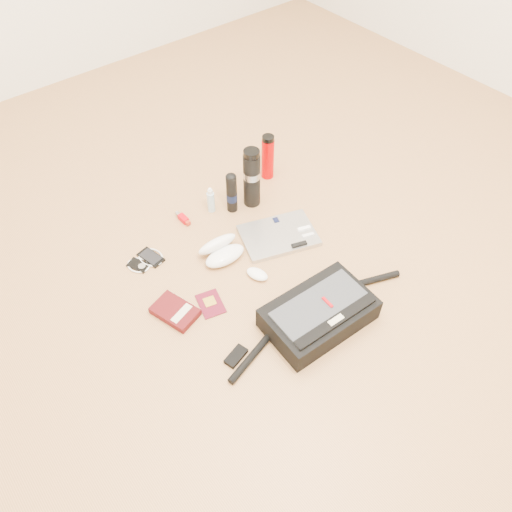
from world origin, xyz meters
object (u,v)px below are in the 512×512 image
(book, at_px, (175,311))
(thermos_black, at_px, (252,178))
(messenger_bag, at_px, (319,314))
(thermos_red, at_px, (268,157))
(laptop, at_px, (279,235))

(book, distance_m, thermos_black, 0.71)
(messenger_bag, bearing_deg, book, 140.08)
(thermos_red, bearing_deg, thermos_black, -150.29)
(laptop, height_order, thermos_red, thermos_red)
(messenger_bag, xyz_separation_m, book, (-0.40, 0.37, -0.04))
(messenger_bag, xyz_separation_m, thermos_black, (0.23, 0.68, 0.10))
(messenger_bag, height_order, book, messenger_bag)
(laptop, bearing_deg, messenger_bag, -92.87)
(book, bearing_deg, messenger_bag, -59.71)
(laptop, xyz_separation_m, book, (-0.58, -0.06, 0.00))
(messenger_bag, distance_m, book, 0.55)
(laptop, relative_size, book, 1.91)
(book, height_order, thermos_black, thermos_black)
(laptop, bearing_deg, book, -154.93)
(messenger_bag, bearing_deg, laptop, 70.81)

